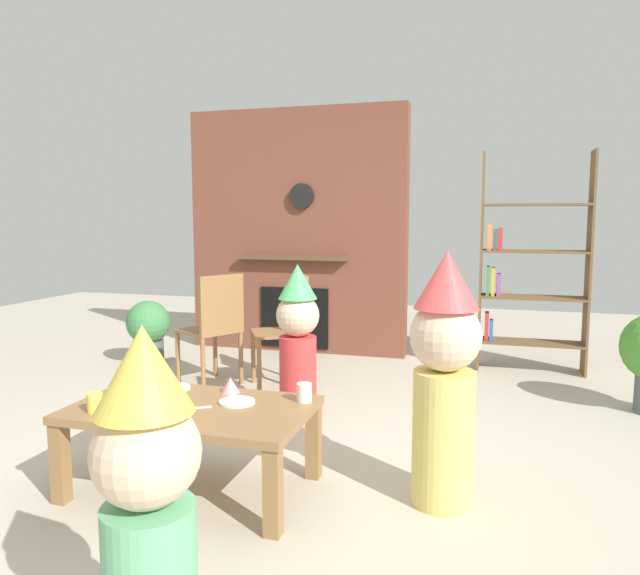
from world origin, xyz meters
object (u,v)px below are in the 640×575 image
object	(u,v)px
paper_plate_rear	(237,402)
child_in_pink	(445,373)
potted_plant_short	(148,328)
paper_plate_front	(174,388)
dining_chair_middle	(290,323)
bookshelf	(525,270)
paper_cup_center	(184,414)
birthday_cake_slice	(230,385)
coffee_table	(192,418)
child_by_the_chairs	(298,337)
dining_chair_left	(215,323)
paper_cup_near_left	(95,403)
child_with_cone_hat	(148,508)
paper_cup_near_right	(304,393)

from	to	relation	value
paper_plate_rear	child_in_pink	world-z (taller)	child_in_pink
child_in_pink	potted_plant_short	size ratio (longest dim) A/B	2.03
paper_plate_front	dining_chair_middle	size ratio (longest dim) A/B	0.19
bookshelf	paper_cup_center	size ratio (longest dim) A/B	20.55
paper_cup_center	birthday_cake_slice	size ratio (longest dim) A/B	0.92
coffee_table	child_by_the_chairs	distance (m)	1.18
paper_plate_front	dining_chair_left	world-z (taller)	dining_chair_left
paper_cup_near_left	paper_plate_rear	distance (m)	0.67
paper_cup_center	child_by_the_chairs	distance (m)	1.40
potted_plant_short	child_in_pink	bearing A→B (deg)	-35.10
child_with_cone_hat	child_by_the_chairs	size ratio (longest dim) A/B	1.02
birthday_cake_slice	dining_chair_left	bearing A→B (deg)	118.85
paper_plate_rear	paper_cup_near_left	bearing A→B (deg)	-152.32
potted_plant_short	bookshelf	bearing A→B (deg)	12.59
paper_plate_front	paper_plate_rear	xyz separation A→B (m)	(0.43, -0.13, 0.00)
paper_cup_center	paper_plate_rear	world-z (taller)	paper_cup_center
dining_chair_middle	potted_plant_short	world-z (taller)	dining_chair_middle
child_by_the_chairs	dining_chair_middle	world-z (taller)	child_by_the_chairs
paper_cup_near_left	paper_cup_near_right	bearing A→B (deg)	25.15
paper_cup_center	child_with_cone_hat	xyz separation A→B (m)	(0.43, -0.95, 0.09)
paper_cup_center	paper_plate_front	bearing A→B (deg)	124.25
dining_chair_middle	paper_cup_near_left	bearing A→B (deg)	53.01
paper_cup_near_right	child_in_pink	size ratio (longest dim) A/B	0.08
paper_cup_near_left	child_with_cone_hat	bearing A→B (deg)	-47.17
paper_plate_rear	dining_chair_middle	size ratio (longest dim) A/B	0.20
paper_plate_rear	dining_chair_middle	world-z (taller)	dining_chair_middle
paper_plate_front	child_by_the_chairs	xyz separation A→B (m)	(0.39, 0.93, 0.11)
paper_plate_front	birthday_cake_slice	size ratio (longest dim) A/B	1.71
bookshelf	dining_chair_left	world-z (taller)	bookshelf
paper_cup_center	birthday_cake_slice	bearing A→B (deg)	89.68
paper_cup_near_right	dining_chair_left	distance (m)	1.90
bookshelf	paper_plate_rear	world-z (taller)	bookshelf
coffee_table	paper_cup_center	xyz separation A→B (m)	(0.09, -0.24, 0.11)
paper_cup_center	dining_chair_left	bearing A→B (deg)	112.30
bookshelf	paper_plate_front	distance (m)	3.31
paper_plate_rear	potted_plant_short	bearing A→B (deg)	131.14
coffee_table	paper_plate_front	world-z (taller)	paper_plate_front
paper_cup_near_right	paper_plate_rear	xyz separation A→B (m)	(-0.31, -0.11, -0.04)
paper_plate_rear	dining_chair_left	world-z (taller)	dining_chair_left
paper_plate_front	potted_plant_short	bearing A→B (deg)	125.51
coffee_table	potted_plant_short	distance (m)	2.71
coffee_table	paper_cup_center	size ratio (longest dim) A/B	12.51
paper_plate_front	bookshelf	bearing A→B (deg)	54.70
paper_cup_near_left	child_by_the_chairs	distance (m)	1.48
paper_cup_center	child_with_cone_hat	bearing A→B (deg)	-65.91
coffee_table	paper_plate_front	size ratio (longest dim) A/B	6.76
dining_chair_left	potted_plant_short	world-z (taller)	dining_chair_left
paper_cup_near_left	birthday_cake_slice	size ratio (longest dim) A/B	0.90
paper_cup_center	child_with_cone_hat	distance (m)	1.05
child_with_cone_hat	dining_chair_left	world-z (taller)	child_with_cone_hat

